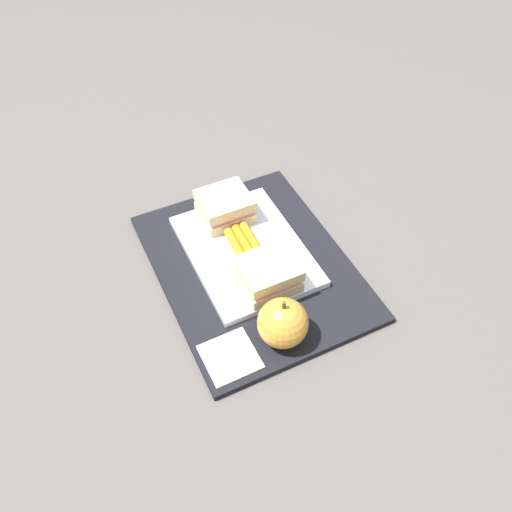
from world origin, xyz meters
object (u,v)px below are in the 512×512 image
(carrot_sticks_bundle, at_px, (245,245))
(apple, at_px, (283,323))
(food_tray, at_px, (246,251))
(sandwich_half_right, at_px, (268,274))
(sandwich_half_left, at_px, (225,207))
(paper_napkin, at_px, (230,357))

(carrot_sticks_bundle, bearing_deg, apple, -7.19)
(food_tray, distance_m, apple, 0.17)
(sandwich_half_right, bearing_deg, apple, -13.70)
(sandwich_half_left, xyz_separation_m, carrot_sticks_bundle, (0.08, 0.00, -0.01))
(sandwich_half_left, xyz_separation_m, paper_napkin, (0.24, -0.10, -0.03))
(sandwich_half_right, xyz_separation_m, carrot_sticks_bundle, (-0.08, 0.00, -0.01))
(food_tray, xyz_separation_m, paper_napkin, (0.16, -0.10, -0.00))
(sandwich_half_left, distance_m, paper_napkin, 0.26)
(sandwich_half_right, height_order, carrot_sticks_bundle, sandwich_half_right)
(apple, distance_m, paper_napkin, 0.08)
(sandwich_half_left, bearing_deg, sandwich_half_right, 0.00)
(apple, xyz_separation_m, paper_napkin, (-0.00, -0.08, -0.03))
(carrot_sticks_bundle, relative_size, apple, 0.98)
(carrot_sticks_bundle, bearing_deg, sandwich_half_right, -0.05)
(food_tray, bearing_deg, sandwich_half_right, 0.00)
(sandwich_half_right, distance_m, apple, 0.09)
(food_tray, bearing_deg, paper_napkin, -31.44)
(apple, bearing_deg, paper_napkin, -91.56)
(food_tray, height_order, paper_napkin, food_tray)
(food_tray, relative_size, paper_napkin, 3.29)
(sandwich_half_right, xyz_separation_m, paper_napkin, (0.08, -0.10, -0.03))
(paper_napkin, bearing_deg, sandwich_half_left, 157.66)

